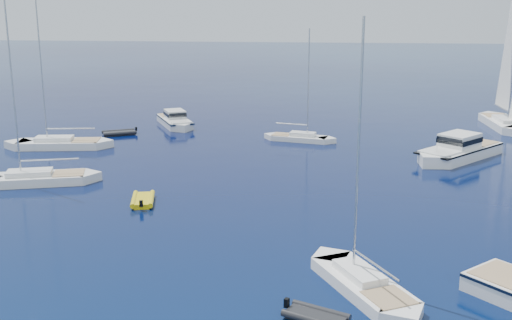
{
  "coord_description": "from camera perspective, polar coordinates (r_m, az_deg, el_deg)",
  "views": [
    {
      "loc": [
        2.9,
        -19.69,
        14.46
      ],
      "look_at": [
        -2.22,
        27.96,
        2.2
      ],
      "focal_mm": 44.32,
      "sensor_mm": 36.0,
      "label": 1
    }
  ],
  "objects": [
    {
      "name": "sailboat_sails_r",
      "position": [
        78.84,
        21.43,
        2.78
      ],
      "size": [
        4.03,
        12.89,
        18.69
      ],
      "primitive_type": null,
      "rotation": [
        0.0,
        0.0,
        3.2
      ],
      "color": "white",
      "rests_on": "ground"
    },
    {
      "name": "sailboat_centre",
      "position": [
        66.44,
        3.96,
        1.75
      ],
      "size": [
        8.45,
        3.89,
        12.03
      ],
      "primitive_type": null,
      "rotation": [
        0.0,
        0.0,
        4.49
      ],
      "color": "silver",
      "rests_on": "ground"
    },
    {
      "name": "sailboat_mid_l",
      "position": [
        54.01,
        -19.23,
        -2.0
      ],
      "size": [
        11.27,
        5.83,
        16.04
      ],
      "primitive_type": null,
      "rotation": [
        0.0,
        0.0,
        1.86
      ],
      "color": "silver",
      "rests_on": "ground"
    },
    {
      "name": "tender_grey_far",
      "position": [
        70.84,
        -12.24,
        2.24
      ],
      "size": [
        4.28,
        3.53,
        0.95
      ],
      "primitive_type": null,
      "rotation": [
        0.0,
        0.0,
        2.04
      ],
      "color": "black",
      "rests_on": "ground"
    },
    {
      "name": "motor_cruiser_distant",
      "position": [
        61.71,
        17.67,
        0.11
      ],
      "size": [
        10.39,
        10.95,
        3.04
      ],
      "primitive_type": null,
      "rotation": [
        0.0,
        0.0,
        2.41
      ],
      "color": "white",
      "rests_on": "ground"
    },
    {
      "name": "sailboat_mid_r",
      "position": [
        33.43,
        9.6,
        -11.49
      ],
      "size": [
        6.78,
        9.7,
        14.2
      ],
      "primitive_type": null,
      "rotation": [
        0.0,
        0.0,
        0.49
      ],
      "color": "white",
      "rests_on": "ground"
    },
    {
      "name": "sailboat_far_l",
      "position": [
        66.17,
        -17.32,
        1.07
      ],
      "size": [
        11.65,
        4.62,
        16.66
      ],
      "primitive_type": null,
      "rotation": [
        0.0,
        0.0,
        1.72
      ],
      "color": "silver",
      "rests_on": "ground"
    },
    {
      "name": "motor_cruiser_horizon",
      "position": [
        74.73,
        -7.27,
        3.08
      ],
      "size": [
        6.55,
        9.29,
        2.37
      ],
      "primitive_type": null,
      "rotation": [
        0.0,
        0.0,
        3.61
      ],
      "color": "silver",
      "rests_on": "ground"
    },
    {
      "name": "tender_yellow",
      "position": [
        46.94,
        -10.17,
        -3.83
      ],
      "size": [
        2.64,
        3.83,
        0.95
      ],
      "primitive_type": null,
      "rotation": [
        0.0,
        0.0,
        0.22
      ],
      "color": "#D4BB0C",
      "rests_on": "ground"
    }
  ]
}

